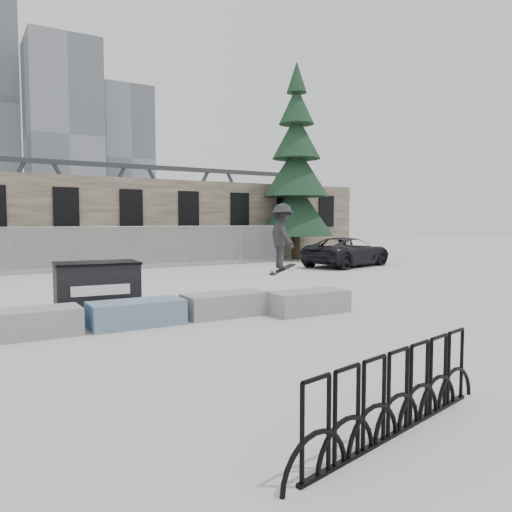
{
  "coord_description": "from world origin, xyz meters",
  "views": [
    {
      "loc": [
        -4.45,
        -10.58,
        2.25
      ],
      "look_at": [
        2.52,
        1.16,
        1.3
      ],
      "focal_mm": 35.0,
      "sensor_mm": 36.0,
      "label": 1
    }
  ],
  "objects": [
    {
      "name": "ground",
      "position": [
        0.0,
        0.0,
        0.0
      ],
      "size": [
        120.0,
        120.0,
        0.0
      ],
      "primitive_type": "plane",
      "color": "#B3B3AE",
      "rests_on": "ground"
    },
    {
      "name": "spruce_tree",
      "position": [
        12.64,
        13.6,
        4.87
      ],
      "size": [
        4.37,
        4.37,
        11.5
      ],
      "color": "#38281E",
      "rests_on": "ground"
    },
    {
      "name": "truss_bridge",
      "position": [
        10.0,
        55.0,
        4.13
      ],
      "size": [
        70.0,
        3.0,
        9.8
      ],
      "color": "#2D3033",
      "rests_on": "ground"
    },
    {
      "name": "dumpster",
      "position": [
        -1.66,
        1.65,
        0.64
      ],
      "size": [
        2.02,
        1.33,
        1.28
      ],
      "rotation": [
        0.0,
        0.0,
        -0.08
      ],
      "color": "black",
      "rests_on": "ground"
    },
    {
      "name": "planter_offset",
      "position": [
        2.85,
        -0.8,
        0.3
      ],
      "size": [
        2.0,
        0.9,
        0.55
      ],
      "color": "gray",
      "rests_on": "ground"
    },
    {
      "name": "planter_center_right",
      "position": [
        0.92,
        -0.08,
        0.3
      ],
      "size": [
        2.0,
        0.9,
        0.55
      ],
      "color": "gray",
      "rests_on": "ground"
    },
    {
      "name": "stone_wall",
      "position": [
        0.0,
        16.24,
        2.26
      ],
      "size": [
        36.0,
        2.58,
        4.5
      ],
      "color": "brown",
      "rests_on": "ground"
    },
    {
      "name": "skateboarder",
      "position": [
        2.72,
        0.16,
        1.87
      ],
      "size": [
        0.79,
        1.17,
        1.84
      ],
      "rotation": [
        0.0,
        0.0,
        1.4
      ],
      "color": "#262628",
      "rests_on": "ground"
    },
    {
      "name": "chainlink_fence",
      "position": [
        -0.0,
        12.5,
        1.04
      ],
      "size": [
        22.06,
        0.06,
        2.02
      ],
      "color": "gray",
      "rests_on": "ground"
    },
    {
      "name": "bike_rack",
      "position": [
        -0.54,
        -6.93,
        0.44
      ],
      "size": [
        3.51,
        0.85,
        0.9
      ],
      "rotation": [
        0.0,
        0.0,
        0.23
      ],
      "color": "black",
      "rests_on": "ground"
    },
    {
      "name": "suv",
      "position": [
        12.21,
        8.5,
        0.72
      ],
      "size": [
        5.65,
        3.72,
        1.44
      ],
      "primitive_type": "imported",
      "rotation": [
        0.0,
        0.0,
        1.85
      ],
      "color": "black",
      "rests_on": "ground"
    },
    {
      "name": "planter_center_left",
      "position": [
        -1.25,
        -0.12,
        0.3
      ],
      "size": [
        2.0,
        0.9,
        0.55
      ],
      "color": "#2C5685",
      "rests_on": "ground"
    },
    {
      "name": "planter_far_left",
      "position": [
        -3.41,
        -0.08,
        0.3
      ],
      "size": [
        2.0,
        0.9,
        0.55
      ],
      "color": "gray",
      "rests_on": "ground"
    }
  ]
}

